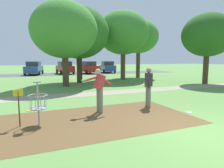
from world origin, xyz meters
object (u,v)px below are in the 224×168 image
tree_mid_center (79,33)px  parked_car_leftmost (34,68)px  tree_near_right (139,36)px  parked_car_center_right (89,67)px  player_foreground_watching (99,88)px  tree_near_left (123,33)px  frisbee_far_left (30,110)px  tree_mid_right (64,30)px  player_throwing (148,85)px  parked_car_rightmost (107,67)px  disc_golf_basket (36,102)px  frisbee_by_tee (189,112)px  parked_car_center_left (65,68)px  tree_mid_left (208,35)px

tree_mid_center → parked_car_leftmost: tree_mid_center is taller
tree_near_right → parked_car_center_right: 10.13m
player_foreground_watching → tree_near_left: (6.46, 11.31, 3.83)m
frisbee_far_left → tree_mid_right: bearing=69.6°
frisbee_far_left → player_throwing: bearing=-15.0°
frisbee_far_left → tree_mid_center: (4.07, 8.79, 4.40)m
parked_car_rightmost → parked_car_leftmost: bearing=-178.4°
disc_golf_basket → tree_near_left: bearing=53.8°
disc_golf_basket → parked_car_leftmost: bearing=89.7°
player_foreground_watching → tree_near_right: bearing=54.4°
disc_golf_basket → parked_car_center_right: (7.77, 21.95, 0.17)m
tree_mid_right → frisbee_by_tee: bearing=-71.1°
parked_car_center_left → player_throwing: bearing=-89.5°
frisbee_by_tee → parked_car_center_left: (-1.16, 23.35, 0.91)m
parked_car_leftmost → parked_car_center_right: (7.67, -0.63, 0.00)m
disc_golf_basket → player_foreground_watching: (2.27, 0.63, 0.23)m
frisbee_far_left → parked_car_leftmost: 20.62m
frisbee_by_tee → tree_near_left: 13.87m
parked_car_center_right → player_throwing: bearing=-98.7°
parked_car_center_left → parked_car_rightmost: same height
frisbee_far_left → tree_mid_center: tree_mid_center is taller
tree_mid_left → tree_mid_center: (-9.88, 4.89, 0.29)m
frisbee_by_tee → tree_mid_left: (8.19, 6.56, 4.10)m
player_foreground_watching → parked_car_leftmost: parked_car_leftmost is taller
tree_mid_left → parked_car_rightmost: tree_mid_left is taller
player_throwing → frisbee_far_left: bearing=165.0°
tree_near_right → tree_mid_right: bearing=-153.5°
frisbee_by_tee → parked_car_center_right: size_ratio=0.05×
player_foreground_watching → parked_car_leftmost: bearing=95.6°
disc_golf_basket → player_foreground_watching: size_ratio=0.81×
tree_near_right → parked_car_leftmost: 15.07m
frisbee_by_tee → tree_near_left: size_ratio=0.03×
player_foreground_watching → parked_car_center_left: bearing=84.6°
tree_near_right → parked_car_center_right: (-3.54, 8.69, -3.80)m
tree_near_right → tree_mid_center: size_ratio=1.00×
tree_mid_right → player_throwing: bearing=-74.4°
tree_near_left → frisbee_far_left: bearing=-132.0°
parked_car_center_left → parked_car_center_right: 3.49m
frisbee_by_tee → frisbee_far_left: (-5.76, 2.67, 0.00)m
parked_car_center_left → parked_car_center_right: (3.41, -0.72, 0.00)m
tree_near_right → tree_mid_left: (2.39, -7.37, -0.61)m
player_throwing → tree_mid_center: size_ratio=0.26×
player_foreground_watching → tree_near_left: size_ratio=0.24×
tree_mid_right → tree_mid_left: bearing=-14.1°
tree_near_left → parked_car_center_left: bearing=112.1°
frisbee_far_left → tree_near_right: 16.81m
tree_near_right → parked_car_rightmost: 10.37m
disc_golf_basket → parked_car_center_right: parked_car_center_right is taller
parked_car_center_left → parked_car_rightmost: bearing=1.9°
frisbee_by_tee → parked_car_center_right: 22.76m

